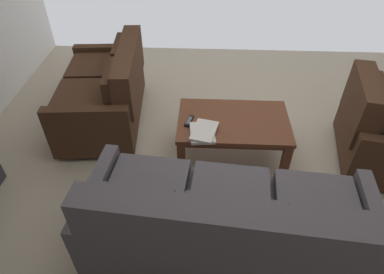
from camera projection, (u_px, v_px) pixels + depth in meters
ground_plane at (240, 168)px, 3.23m from camera, size 5.55×5.07×0.01m
sofa_main at (227, 228)px, 2.26m from camera, size 2.02×1.01×0.91m
loveseat_near at (106, 92)px, 3.56m from camera, size 0.90×1.41×0.86m
coffee_table at (233, 126)px, 3.11m from camera, size 1.02×0.66×0.44m
book_stack at (203, 132)px, 2.90m from camera, size 0.26×0.33×0.05m
tv_remote at (189, 121)px, 3.04m from camera, size 0.08×0.17×0.02m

